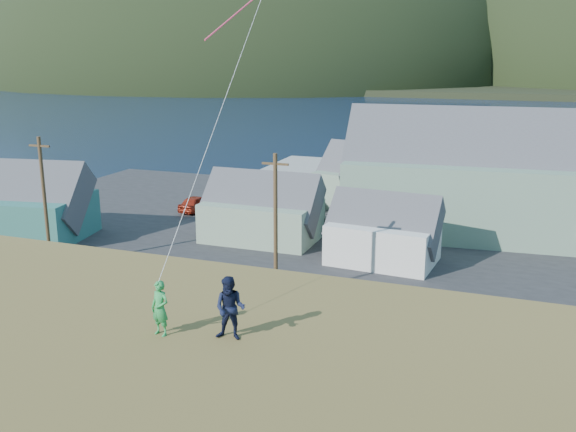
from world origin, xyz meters
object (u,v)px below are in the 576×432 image
at_px(shed_palegreen_near, 262,210).
at_px(shed_white, 383,231).
at_px(wharf, 377,175).
at_px(kite_flyer_navy, 230,308).
at_px(shed_palegreen_far, 377,180).
at_px(lodge, 572,181).
at_px(shed_teal, 26,205).
at_px(kite_flyer_green, 160,308).

bearing_deg(shed_palegreen_near, shed_white, -12.03).
height_order(wharf, kite_flyer_navy, kite_flyer_navy).
xyz_separation_m(shed_palegreen_near, shed_palegreen_far, (6.17, 12.76, 0.36)).
xyz_separation_m(shed_white, kite_flyer_navy, (1.90, -28.28, 5.72)).
distance_m(lodge, shed_teal, 41.99).
xyz_separation_m(wharf, shed_white, (7.04, -29.63, 1.86)).
distance_m(shed_white, shed_palegreen_far, 15.39).
distance_m(shed_teal, shed_palegreen_near, 18.29).
xyz_separation_m(shed_teal, shed_palegreen_far, (23.48, 18.64, 0.05)).
relative_size(shed_teal, kite_flyer_green, 7.07).
xyz_separation_m(shed_white, shed_palegreen_far, (-3.76, 14.92, 0.50)).
xyz_separation_m(lodge, shed_palegreen_far, (-15.96, 4.36, -1.86)).
xyz_separation_m(shed_teal, kite_flyer_navy, (29.15, -24.56, 5.27)).
distance_m(shed_white, kite_flyer_green, 29.22).
distance_m(wharf, shed_palegreen_far, 15.26).
bearing_deg(shed_palegreen_near, lodge, 21.00).
distance_m(shed_teal, shed_white, 27.50).
xyz_separation_m(lodge, kite_flyer_green, (-12.10, -39.23, 3.26)).
height_order(shed_white, kite_flyer_green, kite_flyer_green).
distance_m(lodge, kite_flyer_green, 41.18).
distance_m(wharf, lodge, 27.42).
height_order(wharf, kite_flyer_green, kite_flyer_green).
bearing_deg(lodge, kite_flyer_navy, -109.28).
distance_m(shed_teal, kite_flyer_green, 37.39).
height_order(lodge, shed_teal, lodge).
distance_m(wharf, shed_white, 30.51).
height_order(shed_palegreen_far, kite_flyer_navy, kite_flyer_navy).
xyz_separation_m(lodge, shed_white, (-12.20, -10.55, -2.36)).
relative_size(shed_palegreen_near, kite_flyer_navy, 5.39).
relative_size(lodge, kite_flyer_green, 24.07).
distance_m(lodge, shed_palegreen_near, 23.77).
distance_m(wharf, kite_flyer_navy, 59.09).
bearing_deg(kite_flyer_green, kite_flyer_navy, 24.07).
height_order(shed_teal, shed_palegreen_far, shed_teal).
bearing_deg(shed_teal, kite_flyer_navy, -49.69).
height_order(shed_teal, shed_palegreen_near, shed_teal).
height_order(kite_flyer_green, kite_flyer_navy, kite_flyer_navy).
bearing_deg(shed_palegreen_far, shed_teal, -126.72).
bearing_deg(shed_teal, shed_white, -1.81).
relative_size(wharf, shed_palegreen_far, 2.14).
bearing_deg(shed_white, kite_flyer_green, -85.20).
xyz_separation_m(shed_palegreen_far, kite_flyer_green, (3.87, -43.60, 5.12)).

